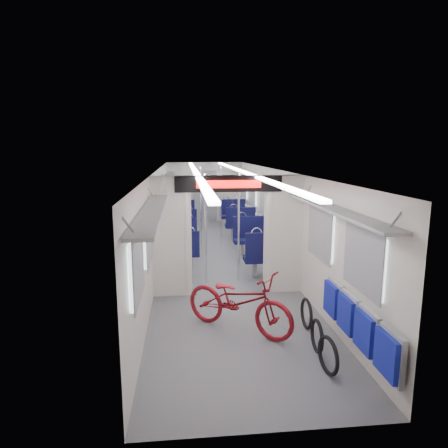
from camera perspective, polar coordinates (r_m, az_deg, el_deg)
The scene contains 14 objects.
carriage at distance 9.32m, azimuth -0.62°, elevation 2.71°, with size 12.00×12.02×2.31m.
bicycle at distance 6.25m, azimuth 2.11°, elevation -10.94°, with size 0.64×1.85×0.97m, color maroon.
flip_bench at distance 5.57m, azimuth 18.43°, elevation -13.24°, with size 0.12×2.14×0.56m.
bike_hoop_a at distance 5.41m, azimuth 14.64°, elevation -17.95°, with size 0.50×0.50×0.05m, color black.
bike_hoop_b at distance 5.88m, azimuth 13.13°, elevation -15.54°, with size 0.48×0.48×0.05m, color black.
bike_hoop_c at distance 6.54m, azimuth 11.69°, elevation -12.62°, with size 0.50×0.50×0.05m, color black.
seat_bay_near_left at distance 10.07m, azimuth -6.25°, elevation -2.39°, with size 0.88×1.95×1.06m.
seat_bay_near_right at distance 9.70m, azimuth 4.85°, elevation -2.64°, with size 0.94×2.23×1.15m.
seat_bay_far_left at distance 12.96m, azimuth -6.19°, elevation 0.73°, with size 0.96×2.30×1.17m.
seat_bay_far_right at distance 13.50m, azimuth 1.78°, elevation 1.10°, with size 0.93×2.15×1.12m.
stanchion_near_left at distance 8.30m, azimuth -2.65°, elevation -0.73°, with size 0.05×0.05×2.30m, color silver.
stanchion_near_right at distance 8.40m, azimuth 2.10°, elevation -0.59°, with size 0.04×0.04×2.30m, color silver.
stanchion_far_left at distance 11.38m, azimuth -3.30°, elevation 2.35°, with size 0.04×0.04×2.30m, color silver.
stanchion_far_right at distance 11.45m, azimuth -0.47°, elevation 2.42°, with size 0.04×0.04×2.30m, color silver.
Camera 1 is at (-0.84, -9.46, 2.78)m, focal length 32.00 mm.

